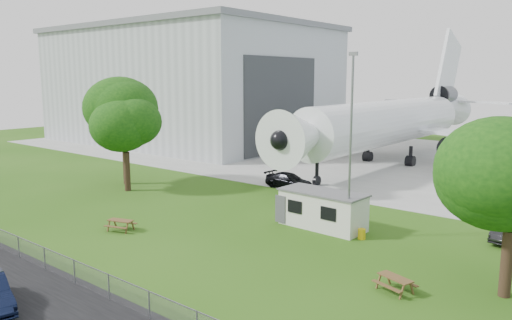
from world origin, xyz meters
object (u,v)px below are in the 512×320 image
Objects in this scene: hangar at (191,84)px; site_cabin at (323,209)px; picnic_west at (121,231)px; picnic_east at (395,291)px; airliner at (393,120)px.

hangar reaches higher than site_cabin.
picnic_west and picnic_east have the same top height.
picnic_west is 19.14m from picnic_east.
hangar is 23.89× the size of picnic_west.
picnic_east is (16.22, -35.82, -5.27)m from airliner.
airliner is 30.17m from site_cabin.
hangar reaches higher than airliner.
hangar is at bearing 179.78° from airliner.
hangar reaches higher than picnic_west.
site_cabin is 14.21m from picnic_west.
airliner is 26.52× the size of picnic_east.
hangar is 64.08m from picnic_east.
airliner reaches higher than picnic_east.
picnic_east is at bearing -34.57° from hangar.
site_cabin is at bearing -33.58° from hangar.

